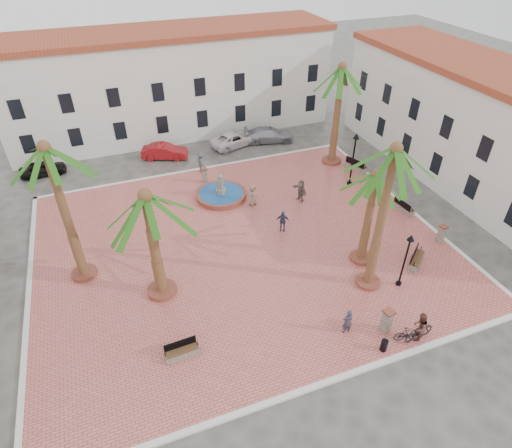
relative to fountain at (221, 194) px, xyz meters
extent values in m
plane|color=#56544F|center=(-0.43, -6.08, -0.42)|extent=(120.00, 120.00, 0.00)
cube|color=#CD6159|center=(-0.43, -6.08, -0.35)|extent=(26.00, 22.00, 0.15)
cube|color=silver|center=(-0.43, 4.92, -0.34)|extent=(26.30, 0.30, 0.16)
cube|color=silver|center=(-0.43, -17.08, -0.34)|extent=(26.30, 0.30, 0.16)
cube|color=silver|center=(12.57, -6.08, -0.34)|extent=(0.30, 22.30, 0.16)
cube|color=silver|center=(-13.43, -6.08, -0.34)|extent=(0.30, 22.30, 0.16)
cube|color=silver|center=(-0.43, 13.92, 4.08)|extent=(30.00, 7.00, 9.00)
cube|color=#9D3E26|center=(-0.43, 13.92, 8.83)|extent=(30.40, 7.40, 0.50)
cube|color=black|center=(-13.55, 10.44, 1.78)|extent=(1.00, 0.12, 1.60)
cube|color=black|center=(-9.80, 10.44, 1.78)|extent=(1.00, 0.12, 1.60)
cube|color=black|center=(-6.05, 10.44, 1.78)|extent=(1.00, 0.12, 1.60)
cube|color=black|center=(-2.30, 10.44, 1.78)|extent=(1.00, 0.12, 1.60)
cube|color=black|center=(1.45, 10.44, 1.78)|extent=(1.00, 0.12, 1.60)
cube|color=black|center=(5.20, 10.44, 1.78)|extent=(1.00, 0.12, 1.60)
cube|color=black|center=(8.95, 10.44, 1.78)|extent=(1.00, 0.12, 1.60)
cube|color=black|center=(12.70, 10.44, 1.78)|extent=(1.00, 0.12, 1.60)
cube|color=black|center=(-13.55, 10.44, 4.78)|extent=(1.00, 0.12, 1.60)
cube|color=black|center=(-9.80, 10.44, 4.78)|extent=(1.00, 0.12, 1.60)
cube|color=black|center=(-6.05, 10.44, 4.78)|extent=(1.00, 0.12, 1.60)
cube|color=black|center=(-2.30, 10.44, 4.78)|extent=(1.00, 0.12, 1.60)
cube|color=black|center=(1.45, 10.44, 4.78)|extent=(1.00, 0.12, 1.60)
cube|color=black|center=(5.20, 10.44, 4.78)|extent=(1.00, 0.12, 1.60)
cube|color=black|center=(8.95, 10.44, 4.78)|extent=(1.00, 0.12, 1.60)
cube|color=black|center=(12.70, 10.44, 4.78)|extent=(1.00, 0.12, 1.60)
cube|color=silver|center=(19.57, -4.08, 3.83)|extent=(7.00, 26.00, 8.50)
cube|color=#9D3E26|center=(19.57, -4.08, 8.33)|extent=(7.40, 26.40, 0.50)
cube|color=black|center=(16.11, -8.14, 1.78)|extent=(0.12, 1.00, 1.60)
cube|color=black|center=(16.11, -4.43, 1.78)|extent=(0.12, 1.00, 1.60)
cube|color=black|center=(16.11, -0.71, 1.78)|extent=(0.12, 1.00, 1.60)
cube|color=black|center=(16.11, 3.00, 1.78)|extent=(0.12, 1.00, 1.60)
cube|color=black|center=(16.11, 6.72, 1.78)|extent=(0.12, 1.00, 1.60)
cube|color=black|center=(16.11, -8.14, 4.78)|extent=(0.12, 1.00, 1.60)
cube|color=black|center=(16.11, -4.43, 4.78)|extent=(0.12, 1.00, 1.60)
cube|color=black|center=(16.11, -0.71, 4.78)|extent=(0.12, 1.00, 1.60)
cube|color=black|center=(16.11, 3.00, 4.78)|extent=(0.12, 1.00, 1.60)
cube|color=black|center=(16.11, 6.72, 4.78)|extent=(0.12, 1.00, 1.60)
cylinder|color=brown|center=(0.00, 0.00, -0.09)|extent=(3.85, 3.85, 0.37)
cylinder|color=#194C8C|center=(0.00, 0.00, 0.08)|extent=(3.40, 3.40, 0.06)
cylinder|color=slate|center=(0.00, 0.00, 0.10)|extent=(0.83, 0.83, 0.73)
cylinder|color=slate|center=(0.00, 0.00, 0.83)|extent=(0.55, 0.55, 1.10)
sphere|color=slate|center=(0.00, 0.00, 1.52)|extent=(0.40, 0.40, 0.40)
cylinder|color=brown|center=(-10.29, -5.37, -0.16)|extent=(1.52, 1.52, 0.23)
cylinder|color=brown|center=(-10.29, -5.37, 4.10)|extent=(0.49, 0.49, 8.29)
sphere|color=brown|center=(-10.29, -5.37, 8.24)|extent=(0.66, 0.66, 0.66)
cylinder|color=brown|center=(-6.15, -8.50, -0.14)|extent=(1.70, 1.70, 0.25)
cylinder|color=brown|center=(-6.15, -8.50, 3.17)|extent=(0.55, 0.55, 6.37)
sphere|color=brown|center=(-6.15, -8.50, 6.36)|extent=(0.74, 0.74, 0.74)
cylinder|color=brown|center=(5.38, -12.10, -0.16)|extent=(1.45, 1.45, 0.22)
cylinder|color=brown|center=(5.38, -12.10, 4.25)|extent=(0.47, 0.47, 8.60)
sphere|color=brown|center=(5.38, -12.10, 8.54)|extent=(0.63, 0.63, 0.63)
cylinder|color=brown|center=(6.17, -10.06, -0.16)|extent=(1.43, 1.43, 0.21)
cylinder|color=brown|center=(6.17, -10.06, 2.90)|extent=(0.46, 0.46, 5.91)
sphere|color=brown|center=(6.17, -10.06, 5.86)|extent=(0.62, 0.62, 0.62)
cylinder|color=brown|center=(10.71, 2.03, -0.15)|extent=(1.65, 1.65, 0.25)
cylinder|color=brown|center=(10.71, 2.03, 3.94)|extent=(0.54, 0.54, 7.93)
sphere|color=brown|center=(10.71, 2.03, 7.91)|extent=(0.72, 0.72, 0.72)
cube|color=slate|center=(-6.05, -13.25, -0.08)|extent=(1.74, 0.61, 0.38)
cube|color=#56351E|center=(-6.05, -13.25, 0.14)|extent=(1.64, 0.56, 0.06)
cube|color=black|center=(-6.06, -13.04, 0.40)|extent=(1.62, 0.13, 0.48)
cylinder|color=black|center=(-6.86, -13.29, 0.25)|extent=(0.05, 0.05, 0.29)
cylinder|color=black|center=(-5.24, -13.21, 0.25)|extent=(0.05, 0.05, 0.29)
cube|color=slate|center=(9.17, -11.65, -0.07)|extent=(1.80, 1.58, 0.41)
cube|color=#56351E|center=(9.17, -11.65, 0.17)|extent=(1.69, 1.48, 0.06)
cube|color=black|center=(9.03, -11.47, 0.45)|extent=(1.40, 1.12, 0.51)
cylinder|color=black|center=(8.49, -12.19, 0.29)|extent=(0.05, 0.05, 0.31)
cylinder|color=black|center=(9.86, -11.11, 0.29)|extent=(0.05, 0.05, 0.31)
cube|color=slate|center=(11.97, -6.52, -0.08)|extent=(0.71, 1.79, 0.39)
cube|color=#56351E|center=(11.97, -6.52, 0.15)|extent=(0.65, 1.69, 0.06)
cube|color=black|center=(11.76, -6.54, 0.41)|extent=(0.22, 1.64, 0.48)
cylinder|color=black|center=(12.06, -7.34, 0.26)|extent=(0.05, 0.05, 0.29)
cylinder|color=black|center=(11.89, -5.70, 0.26)|extent=(0.05, 0.05, 0.29)
cube|color=slate|center=(11.97, 0.05, -0.05)|extent=(1.29, 2.07, 0.44)
cube|color=#56351E|center=(11.97, 0.05, 0.20)|extent=(1.20, 1.95, 0.07)
cube|color=black|center=(11.75, -0.04, 0.50)|extent=(0.74, 1.77, 0.55)
cylinder|color=black|center=(12.32, -0.82, 0.34)|extent=(0.05, 0.05, 0.33)
cylinder|color=black|center=(11.63, 0.93, 0.34)|extent=(0.05, 0.05, 0.33)
cylinder|color=black|center=(7.04, -12.83, -0.20)|extent=(0.33, 0.33, 0.15)
cylinder|color=black|center=(7.04, -12.83, 1.47)|extent=(0.11, 0.11, 3.29)
cone|color=black|center=(7.04, -12.83, 3.25)|extent=(0.40, 0.40, 0.37)
sphere|color=beige|center=(7.04, -12.83, 3.11)|extent=(0.22, 0.22, 0.22)
cylinder|color=black|center=(10.24, -1.81, -0.18)|extent=(0.39, 0.39, 0.17)
cylinder|color=black|center=(10.24, -1.81, 1.79)|extent=(0.13, 0.13, 3.91)
cone|color=black|center=(10.24, -1.81, 3.91)|extent=(0.48, 0.48, 0.43)
sphere|color=beige|center=(10.24, -1.81, 3.75)|extent=(0.26, 0.26, 0.26)
cube|color=slate|center=(4.24, -15.47, 0.43)|extent=(0.50, 0.50, 1.40)
cube|color=brown|center=(4.24, -15.47, 1.18)|extent=(0.63, 0.63, 0.11)
cube|color=slate|center=(-0.58, 2.58, 0.31)|extent=(0.36, 0.36, 1.16)
cube|color=brown|center=(-0.58, 2.58, 0.94)|extent=(0.45, 0.45, 0.09)
cube|color=slate|center=(11.97, -10.43, 0.34)|extent=(0.43, 0.43, 1.22)
cube|color=brown|center=(11.97, -10.43, 1.00)|extent=(0.53, 0.53, 0.09)
cylinder|color=black|center=(3.48, -16.48, 0.07)|extent=(0.35, 0.35, 0.68)
imported|color=#2E2F43|center=(2.30, -14.82, 0.53)|extent=(0.59, 0.40, 1.60)
imported|color=black|center=(5.56, -16.48, 0.19)|extent=(1.82, 0.79, 0.93)
imported|color=brown|center=(5.48, -16.48, 0.61)|extent=(1.08, 1.01, 1.77)
imported|color=black|center=(5.01, -16.41, 0.21)|extent=(1.66, 0.85, 0.96)
imported|color=#7E6E52|center=(1.90, -1.86, 0.57)|extent=(0.97, 0.92, 1.67)
imported|color=navy|center=(2.71, -5.54, 0.50)|extent=(0.98, 0.73, 1.55)
imported|color=#444448|center=(-0.39, 4.32, 0.63)|extent=(0.78, 1.23, 1.81)
imported|color=#635A4E|center=(5.48, -2.57, 0.59)|extent=(0.83, 1.67, 1.72)
imported|color=black|center=(-12.83, 8.74, 0.19)|extent=(3.69, 1.66, 1.23)
imported|color=#A21318|center=(-2.74, 8.13, 0.24)|extent=(4.26, 2.71, 1.33)
imported|color=#9E9DA6|center=(7.26, 8.05, 0.26)|extent=(5.02, 2.93, 1.37)
imported|color=white|center=(3.89, 8.35, 0.23)|extent=(5.08, 3.43, 1.29)
camera|label=1|loc=(-7.30, -26.88, 17.63)|focal=30.00mm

